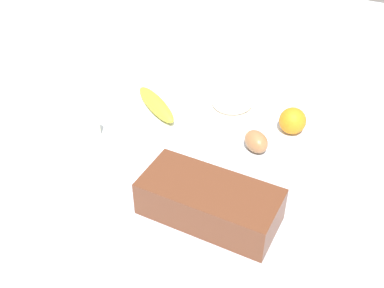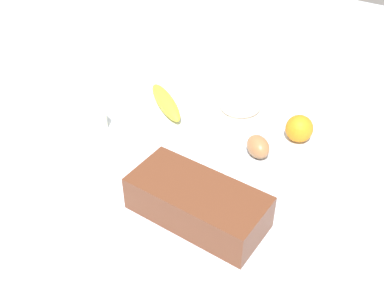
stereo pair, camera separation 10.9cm
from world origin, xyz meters
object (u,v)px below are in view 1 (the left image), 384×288
Objects in this scene: butter_block at (79,123)px; egg_near_butter at (256,141)px; loaf_pan at (209,201)px; flour_bowl at (232,108)px; banana at (156,104)px; orange_fruit at (293,121)px.

egg_near_butter is (-0.43, -0.12, -0.00)m from butter_block.
flour_bowl is at bearing -73.79° from loaf_pan.
banana is 0.21m from butter_block.
butter_block is (0.33, 0.22, -0.00)m from flour_bowl.
loaf_pan is 1.51× the size of banana.
orange_fruit reaches higher than banana.
orange_fruit is at bearing -99.53° from loaf_pan.
flour_bowl is 1.42× the size of butter_block.
loaf_pan is 3.18× the size of butter_block.
flour_bowl reaches higher than egg_near_butter.
orange_fruit is at bearing -154.96° from butter_block.
banana is 0.36m from orange_fruit.
orange_fruit is 0.76× the size of butter_block.
orange_fruit is 0.54m from butter_block.
orange_fruit reaches higher than butter_block.
banana is 2.11× the size of butter_block.
loaf_pan is at bearing 85.79° from egg_near_butter.
flour_bowl and orange_fruit have the same top height.
butter_block is at bearing -14.46° from loaf_pan.
flour_bowl is 1.85× the size of egg_near_butter.
loaf_pan is at bearing 77.63° from orange_fruit.
banana is at bearing 14.23° from flour_bowl.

